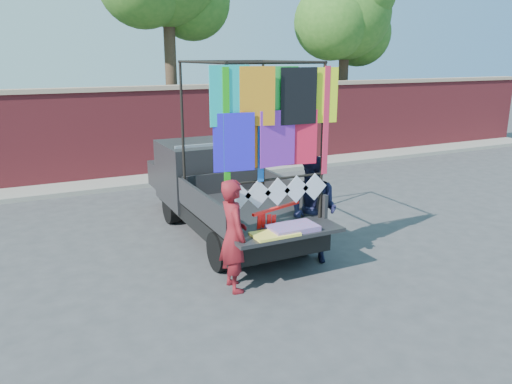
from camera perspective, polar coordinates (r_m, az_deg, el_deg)
name	(u,v)px	position (r m, az deg, el deg)	size (l,w,h in m)	color
ground	(260,259)	(8.78, 0.50, -7.70)	(90.00, 90.00, 0.00)	#38383A
brick_wall	(152,131)	(14.83, -11.79, 6.83)	(30.00, 0.45, 2.61)	maroon
curb	(161,179)	(14.40, -10.81, 1.50)	(30.00, 1.20, 0.12)	gray
tree_right	(348,17)	(19.01, 10.43, 19.07)	(4.20, 3.30, 6.62)	#38281C
pickup_truck	(216,186)	(10.23, -4.61, 0.64)	(2.12, 5.33, 3.36)	black
woman	(233,236)	(7.43, -2.59, -4.99)	(0.63, 0.41, 1.72)	maroon
man	(314,209)	(8.51, 6.61, -2.00)	(0.89, 0.69, 1.83)	black
streamer_bundle	(270,222)	(7.87, 1.65, -3.42)	(0.98, 0.36, 0.70)	#FF140D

